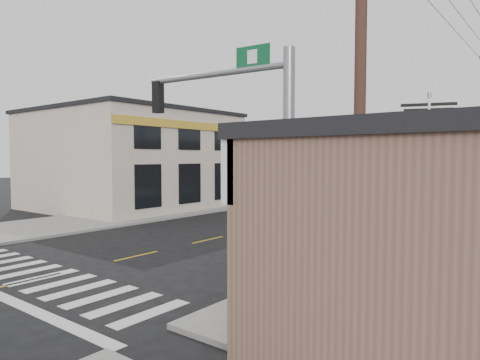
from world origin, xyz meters
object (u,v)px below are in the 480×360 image
Objects in this scene: traffic_signal_pole at (263,147)px; fire_hydrant at (358,280)px; dance_center_sign at (429,126)px; bare_tree at (452,152)px; lamp_post at (399,165)px; utility_pole_near at (360,97)px; guide_sign at (338,208)px.

traffic_signal_pole is 4.23m from fire_hydrant.
dance_center_sign is at bearing 82.50° from traffic_signal_pole.
bare_tree is at bearing -92.30° from dance_center_sign.
lamp_post is 0.59× the size of utility_pole_near.
dance_center_sign reaches higher than guide_sign.
dance_center_sign reaches higher than lamp_post.
traffic_signal_pole is 13.71m from dance_center_sign.
guide_sign is 3.75× the size of fire_hydrant.
lamp_post is 7.75m from bare_tree.
lamp_post is (0.48, 5.25, 1.45)m from guide_sign.
fire_hydrant is at bearing 114.91° from utility_pole_near.
fire_hydrant is 13.26m from dance_center_sign.
utility_pole_near reaches higher than guide_sign.
bare_tree is (3.49, -6.90, 0.48)m from lamp_post.
lamp_post is at bearing 101.06° from fire_hydrant.
dance_center_sign is at bearing 106.95° from bare_tree.
lamp_post is at bearing 83.20° from guide_sign.
guide_sign is 0.40× the size of dance_center_sign.
utility_pole_near is at bearing -100.71° from dance_center_sign.
bare_tree reaches higher than fire_hydrant.
guide_sign is 0.58× the size of bare_tree.
traffic_signal_pole is 8.88× the size of fire_hydrant.
traffic_signal_pole is 0.95× the size of dance_center_sign.
lamp_post is at bearing 83.34° from traffic_signal_pole.
traffic_signal_pole is at bearing -90.05° from guide_sign.
traffic_signal_pole reaches higher than bare_tree.
utility_pole_near is at bearing -68.22° from fire_hydrant.
dance_center_sign is (0.80, 8.74, 3.35)m from guide_sign.
fire_hydrant is at bearing -98.81° from lamp_post.
fire_hydrant is 0.08× the size of utility_pole_near.
utility_pole_near reaches higher than dance_center_sign.
fire_hydrant is 0.15× the size of bare_tree.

